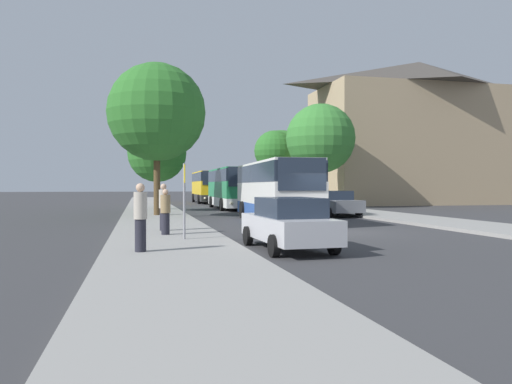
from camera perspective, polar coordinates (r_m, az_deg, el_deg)
The scene contains 19 objects.
ground_plane at distance 21.00m, azimuth 9.22°, elevation -4.57°, with size 300.00×300.00×0.00m, color #38383A.
sidewalk_left at distance 19.43m, azimuth -10.29°, elevation -4.77°, with size 4.00×120.00×0.15m, color gray.
sidewalk_right at distance 24.53m, azimuth 24.55°, elevation -3.69°, with size 4.00×120.00×0.15m, color gray.
building_right_background at distance 56.67m, azimuth 18.13°, elevation 6.43°, with size 21.62×10.26×15.22m.
bus_front at distance 26.97m, azimuth 2.16°, elevation 0.24°, with size 3.01×10.78×3.19m.
bus_middle at distance 41.58m, azimuth -2.89°, elevation 0.52°, with size 2.80×10.57×3.34m.
bus_rear at distance 56.43m, azimuth -5.60°, elevation 0.64°, with size 2.86×10.41×3.50m.
parked_car_left_curb at distance 15.03m, azimuth 3.71°, elevation -3.56°, with size 2.09×4.58×1.58m.
parked_car_right_near at distance 32.01m, azimuth 8.91°, elevation -1.26°, with size 2.33×4.71×1.62m.
parked_car_right_far at distance 45.26m, azimuth 2.32°, elevation -0.81°, with size 1.99×4.68×1.36m.
bus_stop_sign at distance 16.81m, azimuth -8.20°, elevation -0.00°, with size 0.08×0.45×2.53m.
pedestrian_waiting_near at distance 20.17m, azimuth -10.52°, elevation -1.65°, with size 0.36×0.36×1.87m.
pedestrian_waiting_far at distance 13.82m, azimuth -13.07°, elevation -2.78°, with size 0.36×0.36×1.85m.
pedestrian_walking_back at distance 18.46m, azimuth -10.31°, elevation -2.23°, with size 0.36×0.36×1.66m.
tree_left_near at distance 31.27m, azimuth -11.28°, elevation 8.91°, with size 5.95×5.95×9.24m.
tree_left_far at distance 38.75m, azimuth -11.23°, elevation 4.39°, with size 4.43×4.43×6.50m.
tree_right_near at distance 52.40m, azimuth 2.14°, elevation 4.70°, with size 4.27×4.27×7.59m.
tree_right_mid at distance 57.31m, azimuth 2.88°, elevation 4.23°, with size 5.73×5.73×8.17m.
tree_right_far at distance 43.49m, azimuth 7.39°, elevation 6.07°, with size 5.96×5.96×8.84m.
Camera 1 is at (-8.00, -19.32, 1.93)m, focal length 35.00 mm.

